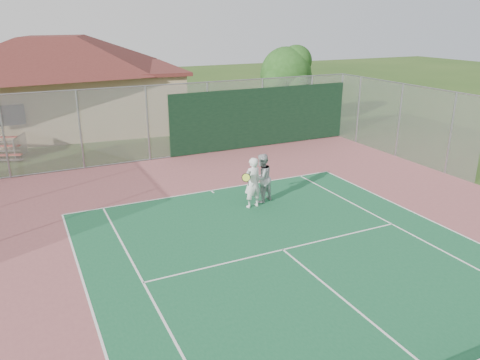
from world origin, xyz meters
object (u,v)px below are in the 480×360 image
object	(u,v)px
clubhouse	(57,74)
player_grey_back	(262,179)
tree	(287,74)
player_white_front	(252,183)

from	to	relation	value
clubhouse	player_grey_back	size ratio (longest dim) A/B	8.75
tree	player_white_front	bearing A→B (deg)	-126.24
player_grey_back	player_white_front	bearing A→B (deg)	11.73
tree	player_white_front	distance (m)	13.28
tree	player_white_front	xyz separation A→B (m)	(-7.73, -10.54, -2.32)
player_grey_back	tree	bearing A→B (deg)	-144.42
player_white_front	player_grey_back	bearing A→B (deg)	-156.51
clubhouse	player_white_front	size ratio (longest dim) A/B	8.64
tree	clubhouse	bearing A→B (deg)	153.84
tree	player_white_front	size ratio (longest dim) A/B	2.71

